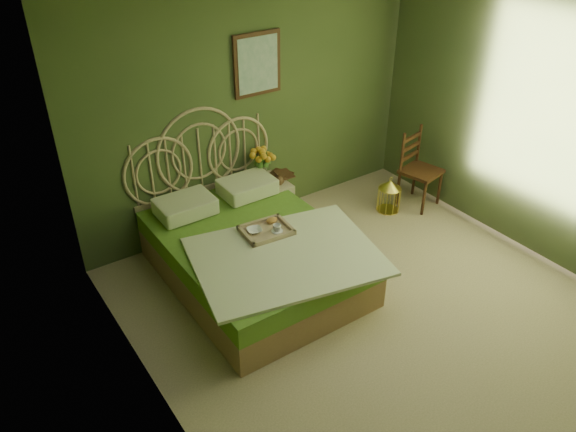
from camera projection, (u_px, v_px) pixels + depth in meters
floor at (389, 322)px, 4.99m from camera, size 4.50×4.50×0.00m
ceiling at (428, 20)px, 3.61m from camera, size 4.50×4.50×0.00m
wall_back at (253, 107)px, 5.88m from camera, size 4.00×0.00×4.00m
wall_left at (163, 289)px, 3.34m from camera, size 0.00×4.50×4.50m
wall_right at (560, 135)px, 5.26m from camera, size 0.00×4.50×4.50m
wall_art at (257, 64)px, 5.65m from camera, size 0.54×0.04×0.64m
bed at (251, 250)px, 5.39m from camera, size 1.82×2.29×1.42m
nightstand at (265, 197)px, 6.18m from camera, size 0.48×0.48×0.95m
chair at (417, 163)px, 6.52m from camera, size 0.48×0.48×0.92m
birdcage at (389, 196)px, 6.51m from camera, size 0.26×0.26×0.39m
book_lower at (277, 177)px, 6.17m from camera, size 0.27×0.30×0.02m
book_upper at (277, 176)px, 6.16m from camera, size 0.20×0.25×0.02m
cereal_bowl at (254, 231)px, 5.21m from camera, size 0.17×0.17×0.03m
coffee_cup at (277, 228)px, 5.21m from camera, size 0.10×0.10×0.07m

